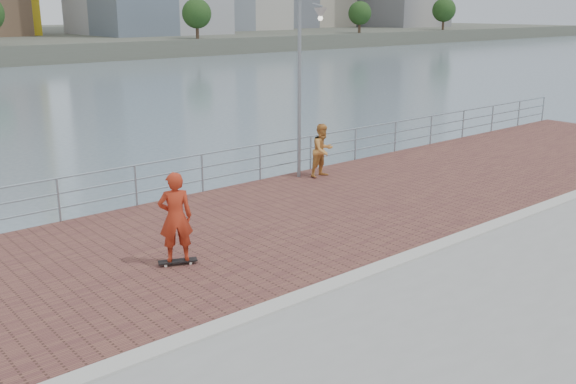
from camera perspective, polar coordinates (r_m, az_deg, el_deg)
water at (r=13.53m, az=5.65°, el=-15.41°), size 400.00×400.00×0.00m
brick_lane at (r=15.14m, az=-3.90°, el=-3.41°), size 40.00×6.80×0.02m
curb at (r=12.60m, az=5.90°, el=-7.51°), size 40.00×0.40×0.06m
guardrail at (r=17.69m, az=-10.46°, el=1.55°), size 39.06×0.06×1.13m
street_lamp at (r=18.92m, az=1.81°, el=12.23°), size 0.39×1.13×5.32m
skateboard at (r=13.29m, az=-9.78°, el=-6.08°), size 0.80×0.50×0.09m
skateboarder at (r=12.97m, az=-9.97°, el=-2.22°), size 0.80×0.68×1.86m
bystander at (r=19.69m, az=3.10°, el=3.72°), size 0.83×0.66×1.64m
shoreline_trees at (r=89.43m, az=-22.54°, el=14.42°), size 169.87×4.92×6.56m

